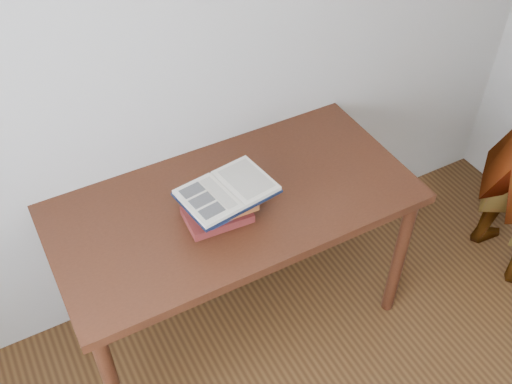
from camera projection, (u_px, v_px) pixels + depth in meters
desk at (234, 216)px, 2.51m from camera, size 1.50×0.75×0.80m
book_stack at (220, 207)px, 2.33m from camera, size 0.27×0.20×0.13m
open_book at (227, 191)px, 2.28m from camera, size 0.38×0.29×0.03m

